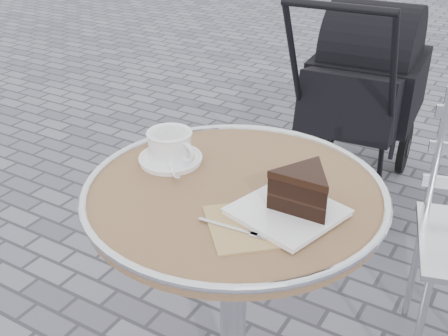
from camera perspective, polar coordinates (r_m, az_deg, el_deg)
The scene contains 4 objects.
cafe_table at distance 1.41m, azimuth 1.02°, elevation -7.92°, with size 0.72×0.72×0.74m.
cappuccino_set at distance 1.43m, azimuth -5.46°, elevation 1.96°, with size 0.17×0.17×0.08m.
cake_plate_set at distance 1.21m, azimuth 7.59°, elevation -2.75°, with size 0.31×0.33×0.11m.
baby_stroller at distance 2.69m, azimuth 13.79°, elevation 6.93°, with size 0.51×0.99×0.99m.
Camera 1 is at (0.56, -0.98, 1.40)m, focal length 45.00 mm.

